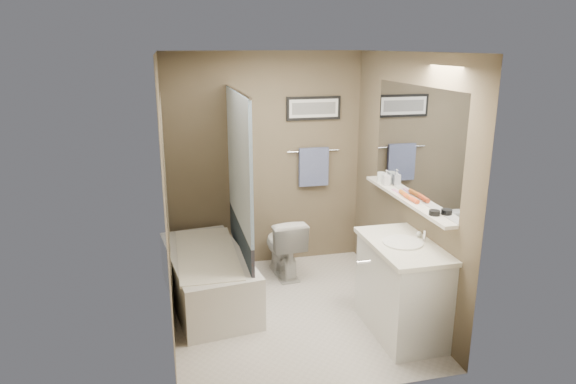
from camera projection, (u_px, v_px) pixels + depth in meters
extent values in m
plane|color=silver|center=(292.00, 312.00, 4.91)|extent=(2.50, 2.50, 0.00)
cube|color=white|center=(292.00, 54.00, 4.25)|extent=(2.20, 2.50, 0.04)
cube|color=brown|center=(266.00, 162.00, 5.72)|extent=(2.20, 0.04, 2.40)
cube|color=brown|center=(336.00, 240.00, 3.42)|extent=(2.20, 0.04, 2.40)
cube|color=brown|center=(168.00, 199.00, 4.33)|extent=(0.04, 2.50, 2.40)
cube|color=brown|center=(403.00, 184.00, 4.82)|extent=(0.04, 2.50, 2.40)
cube|color=tan|center=(167.00, 205.00, 4.85)|extent=(0.02, 1.55, 2.00)
cylinder|color=silver|center=(237.00, 91.00, 4.72)|extent=(0.02, 1.55, 0.02)
cube|color=white|center=(239.00, 160.00, 4.90)|extent=(0.03, 1.45, 1.28)
cube|color=#223140|center=(241.00, 240.00, 5.12)|extent=(0.03, 1.45, 0.36)
cube|color=silver|center=(415.00, 142.00, 4.56)|extent=(0.02, 1.60, 1.00)
cube|color=silver|center=(405.00, 199.00, 4.69)|extent=(0.12, 1.60, 0.03)
cylinder|color=silver|center=(313.00, 151.00, 5.81)|extent=(0.60, 0.02, 0.02)
cube|color=#7B89B4|center=(314.00, 167.00, 5.84)|extent=(0.34, 0.05, 0.44)
cube|color=black|center=(314.00, 108.00, 5.69)|extent=(0.62, 0.02, 0.26)
cube|color=white|center=(314.00, 108.00, 5.68)|extent=(0.56, 0.00, 0.20)
cube|color=#595959|center=(314.00, 108.00, 5.67)|extent=(0.50, 0.00, 0.13)
cube|color=silver|center=(410.00, 261.00, 3.59)|extent=(0.80, 0.02, 2.00)
cylinder|color=silver|center=(363.00, 262.00, 3.57)|extent=(0.10, 0.02, 0.02)
cube|color=silver|center=(208.00, 277.00, 5.06)|extent=(0.90, 1.58, 0.50)
cube|color=white|center=(207.00, 254.00, 4.99)|extent=(0.56, 1.36, 0.02)
imported|color=silver|center=(283.00, 246.00, 5.63)|extent=(0.42, 0.68, 0.67)
cube|color=white|center=(402.00, 290.00, 4.46)|extent=(0.51, 0.91, 0.80)
cube|color=silver|center=(404.00, 245.00, 4.34)|extent=(0.54, 0.96, 0.04)
cylinder|color=white|center=(403.00, 242.00, 4.33)|extent=(0.34, 0.34, 0.01)
cylinder|color=silver|center=(425.00, 236.00, 4.37)|extent=(0.02, 0.02, 0.10)
sphere|color=white|center=(419.00, 234.00, 4.47)|extent=(0.05, 0.05, 0.05)
cylinder|color=black|center=(434.00, 213.00, 4.19)|extent=(0.09, 0.09, 0.04)
cylinder|color=#EC5021|center=(412.00, 198.00, 4.57)|extent=(0.05, 0.22, 0.04)
cylinder|color=#CA5F1C|center=(405.00, 195.00, 4.69)|extent=(0.05, 0.22, 0.04)
cube|color=pink|center=(397.00, 191.00, 4.86)|extent=(0.04, 0.16, 0.01)
cylinder|color=silver|center=(381.00, 177.00, 5.20)|extent=(0.08, 0.08, 0.10)
imported|color=#999999|center=(386.00, 178.00, 5.08)|extent=(0.07, 0.07, 0.15)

